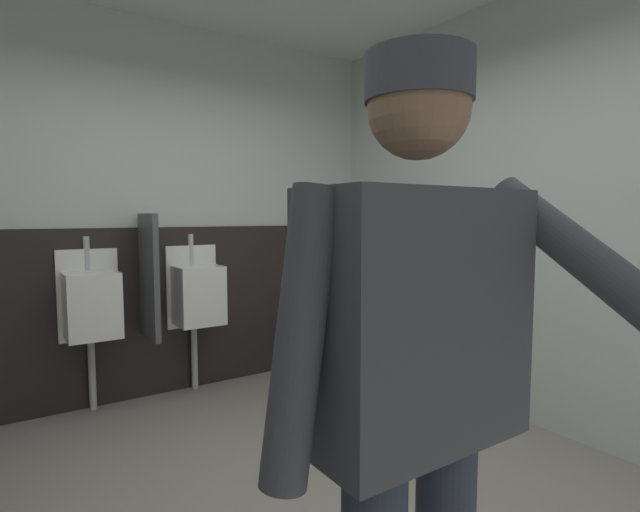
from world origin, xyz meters
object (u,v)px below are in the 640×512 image
at_px(urinal_left, 91,304).
at_px(person, 417,383).
at_px(urinal_middle, 197,294).
at_px(trash_bin, 380,351).

bearing_deg(urinal_left, person, -85.92).
xyz_separation_m(urinal_middle, person, (-0.54, -2.89, 0.25)).
relative_size(urinal_left, trash_bin, 2.23).
bearing_deg(trash_bin, urinal_middle, 152.99).
bearing_deg(urinal_left, trash_bin, -17.93).
distance_m(urinal_left, trash_bin, 2.21).
bearing_deg(person, trash_bin, 50.30).
distance_m(person, trash_bin, 2.99).
bearing_deg(person, urinal_left, 94.08).
xyz_separation_m(urinal_middle, trash_bin, (1.30, -0.66, -0.50)).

